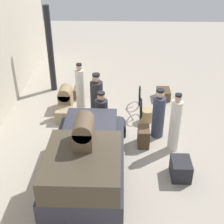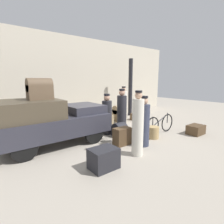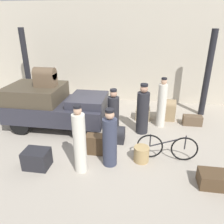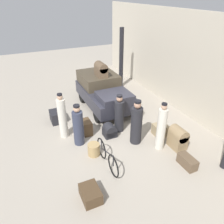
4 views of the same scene
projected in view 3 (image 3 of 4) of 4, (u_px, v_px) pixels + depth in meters
name	position (u px, v px, depth m)	size (l,w,h in m)	color
ground_plane	(105.00, 140.00, 7.34)	(30.00, 30.00, 0.00)	#A89E8E
station_building_facade	(121.00, 54.00, 10.15)	(16.00, 0.15, 4.50)	beige
canopy_pillar_left	(27.00, 68.00, 9.72)	(0.25, 0.25, 3.42)	black
canopy_pillar_right	(208.00, 75.00, 8.64)	(0.25, 0.25, 3.42)	black
truck	(54.00, 105.00, 7.98)	(3.55, 1.84, 1.55)	black
bicycle	(167.00, 147.00, 6.21)	(1.71, 0.04, 0.80)	black
wicker_basket	(141.00, 154.00, 6.18)	(0.43, 0.43, 0.45)	tan
porter_carrying_trunk	(143.00, 111.00, 7.53)	(0.42, 0.42, 1.79)	#232328
conductor_in_dark_uniform	(80.00, 142.00, 5.53)	(0.33, 0.33, 1.88)	silver
porter_lifting_near_truck	(162.00, 104.00, 7.99)	(0.33, 0.33, 1.86)	silver
porter_with_bicycle	(110.00, 140.00, 5.85)	(0.39, 0.39, 1.66)	#33384C
porter_standing_middle	(113.00, 114.00, 7.50)	(0.39, 0.39, 1.63)	#232328
trunk_wicker_pale	(143.00, 114.00, 8.81)	(0.55, 0.53, 0.45)	#9E8966
suitcase_black_upright	(213.00, 179.00, 5.26)	(0.69, 0.50, 0.37)	#4C3823
suitcase_tan_flat	(192.00, 120.00, 8.32)	(0.70, 0.34, 0.37)	brown
suitcase_small_leather	(167.00, 109.00, 8.68)	(0.65, 0.47, 0.85)	#937A56
trunk_umber_medium	(96.00, 144.00, 6.53)	(0.58, 0.35, 0.59)	#4C3823
trunk_large_brown	(37.00, 159.00, 5.92)	(0.67, 0.52, 0.52)	#232328
trunk_barrel_dark	(118.00, 135.00, 7.19)	(0.47, 0.50, 0.53)	#232328
trunk_on_truck_roof	(45.00, 77.00, 7.60)	(0.74, 0.43, 0.67)	brown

